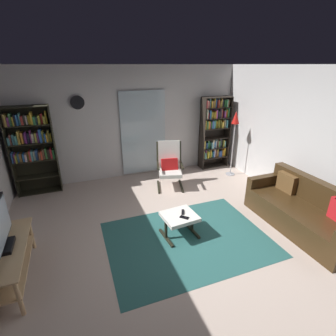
{
  "coord_description": "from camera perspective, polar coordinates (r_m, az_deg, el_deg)",
  "views": [
    {
      "loc": [
        -1.3,
        -2.98,
        2.6
      ],
      "look_at": [
        0.24,
        1.08,
        0.82
      ],
      "focal_mm": 27.1,
      "sensor_mm": 36.0,
      "label": 1
    }
  ],
  "objects": [
    {
      "name": "leather_sofa",
      "position": [
        4.89,
        28.4,
        -8.63
      ],
      "size": [
        0.81,
        1.93,
        0.8
      ],
      "color": "#382613",
      "rests_on": "ground"
    },
    {
      "name": "ground_plane",
      "position": [
        4.16,
        2.25,
        -16.34
      ],
      "size": [
        7.02,
        7.02,
        0.0
      ],
      "primitive_type": "plane",
      "color": "#C3AEA0"
    },
    {
      "name": "glass_door_panel",
      "position": [
        6.22,
        -5.51,
        7.79
      ],
      "size": [
        1.1,
        0.01,
        2.0
      ],
      "primitive_type": "cube",
      "color": "silver"
    },
    {
      "name": "lounge_armchair",
      "position": [
        5.67,
        0.34,
        0.97
      ],
      "size": [
        0.72,
        0.78,
        1.02
      ],
      "color": "black",
      "rests_on": "ground"
    },
    {
      "name": "tv_remote",
      "position": [
        4.15,
        3.34,
        -9.87
      ],
      "size": [
        0.1,
        0.15,
        0.02
      ],
      "primitive_type": "cube",
      "rotation": [
        0.0,
        0.0,
        -0.43
      ],
      "color": "black",
      "rests_on": "ottoman"
    },
    {
      "name": "floor_lamp_by_shelf",
      "position": [
        6.26,
        14.84,
        9.39
      ],
      "size": [
        0.22,
        0.22,
        1.6
      ],
      "color": "#A5A5AD",
      "rests_on": "ground"
    },
    {
      "name": "cell_phone",
      "position": [
        4.03,
        3.69,
        -11.02
      ],
      "size": [
        0.15,
        0.15,
        0.01
      ],
      "primitive_type": "cube",
      "rotation": [
        0.0,
        0.0,
        0.76
      ],
      "color": "black",
      "rests_on": "ottoman"
    },
    {
      "name": "wall_clock",
      "position": [
        5.86,
        -19.72,
        13.71
      ],
      "size": [
        0.29,
        0.03,
        0.29
      ],
      "color": "silver"
    },
    {
      "name": "wall_right",
      "position": [
        5.16,
        31.43,
        4.4
      ],
      "size": [
        0.06,
        6.0,
        2.6
      ],
      "primitive_type": "cube",
      "color": "silver",
      "rests_on": "ground"
    },
    {
      "name": "area_rug",
      "position": [
        4.23,
        4.42,
        -15.59
      ],
      "size": [
        2.52,
        1.86,
        0.01
      ],
      "primitive_type": "cube",
      "color": "#2A5E5B",
      "rests_on": "ground"
    },
    {
      "name": "wall_back",
      "position": [
        6.16,
        -8.28,
        9.91
      ],
      "size": [
        5.6,
        0.06,
        2.6
      ],
      "primitive_type": "cube",
      "color": "silver",
      "rests_on": "ground"
    },
    {
      "name": "ottoman",
      "position": [
        4.13,
        2.6,
        -11.27
      ],
      "size": [
        0.56,
        0.52,
        0.39
      ],
      "color": "white",
      "rests_on": "ground"
    },
    {
      "name": "bookshelf_near_sofa",
      "position": [
        6.81,
        10.38,
        8.47
      ],
      "size": [
        0.76,
        0.3,
        1.85
      ],
      "color": "black",
      "rests_on": "ground"
    },
    {
      "name": "tv_stand",
      "position": [
        3.91,
        -32.35,
        -17.1
      ],
      "size": [
        0.48,
        1.3,
        0.51
      ],
      "color": "#D8AE7A",
      "rests_on": "ground"
    },
    {
      "name": "bookshelf_near_tv",
      "position": [
        5.92,
        -28.33,
        4.68
      ],
      "size": [
        0.86,
        0.3,
        1.86
      ],
      "color": "black",
      "rests_on": "ground"
    }
  ]
}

